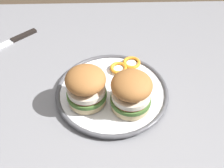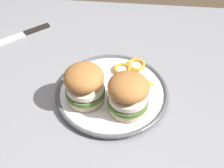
{
  "view_description": "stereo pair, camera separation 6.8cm",
  "coord_description": "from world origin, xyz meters",
  "px_view_note": "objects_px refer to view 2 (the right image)",
  "views": [
    {
      "loc": [
        0.05,
        0.49,
        1.32
      ],
      "look_at": [
        0.03,
        -0.03,
        0.8
      ],
      "focal_mm": 45.71,
      "sensor_mm": 36.0,
      "label": 1
    },
    {
      "loc": [
        -0.02,
        0.48,
        1.32
      ],
      "look_at": [
        0.03,
        -0.03,
        0.8
      ],
      "focal_mm": 45.71,
      "sensor_mm": 36.0,
      "label": 2
    }
  ],
  "objects_px": {
    "dining_table": "(122,126)",
    "dinner_plate": "(112,92)",
    "sandwich_half_left": "(128,94)",
    "sandwich_half_right": "(85,83)",
    "table_knife": "(23,34)"
  },
  "relations": [
    {
      "from": "dinner_plate",
      "to": "table_knife",
      "type": "height_order",
      "value": "dinner_plate"
    },
    {
      "from": "dinner_plate",
      "to": "sandwich_half_right",
      "type": "relative_size",
      "value": 2.46
    },
    {
      "from": "dining_table",
      "to": "sandwich_half_left",
      "type": "relative_size",
      "value": 10.96
    },
    {
      "from": "dinner_plate",
      "to": "table_knife",
      "type": "distance_m",
      "value": 0.4
    },
    {
      "from": "sandwich_half_right",
      "to": "table_knife",
      "type": "height_order",
      "value": "sandwich_half_right"
    },
    {
      "from": "dining_table",
      "to": "table_knife",
      "type": "distance_m",
      "value": 0.46
    },
    {
      "from": "dining_table",
      "to": "dinner_plate",
      "type": "relative_size",
      "value": 4.33
    },
    {
      "from": "dinner_plate",
      "to": "sandwich_half_left",
      "type": "distance_m",
      "value": 0.09
    },
    {
      "from": "dining_table",
      "to": "sandwich_half_right",
      "type": "xyz_separation_m",
      "value": [
        0.1,
        -0.0,
        0.16
      ]
    },
    {
      "from": "sandwich_half_left",
      "to": "sandwich_half_right",
      "type": "relative_size",
      "value": 0.97
    },
    {
      "from": "dining_table",
      "to": "table_knife",
      "type": "xyz_separation_m",
      "value": [
        0.36,
        -0.27,
        0.1
      ]
    },
    {
      "from": "dining_table",
      "to": "dinner_plate",
      "type": "xyz_separation_m",
      "value": [
        0.03,
        -0.03,
        0.1
      ]
    },
    {
      "from": "sandwich_half_right",
      "to": "table_knife",
      "type": "relative_size",
      "value": 0.68
    },
    {
      "from": "sandwich_half_left",
      "to": "dining_table",
      "type": "bearing_deg",
      "value": -62.19
    },
    {
      "from": "dinner_plate",
      "to": "sandwich_half_right",
      "type": "distance_m",
      "value": 0.09
    }
  ]
}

